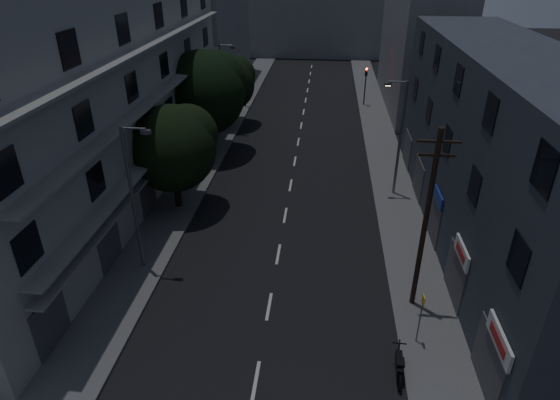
# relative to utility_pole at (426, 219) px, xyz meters

# --- Properties ---
(ground) EXTENTS (160.00, 160.00, 0.00)m
(ground) POSITION_rel_utility_pole_xyz_m (-6.98, 17.67, -4.87)
(ground) COLOR black
(ground) RESTS_ON ground
(sidewalk_left) EXTENTS (3.00, 90.00, 0.15)m
(sidewalk_left) POSITION_rel_utility_pole_xyz_m (-14.48, 17.67, -4.79)
(sidewalk_left) COLOR #565659
(sidewalk_left) RESTS_ON ground
(sidewalk_right) EXTENTS (3.00, 90.00, 0.15)m
(sidewalk_right) POSITION_rel_utility_pole_xyz_m (0.52, 17.67, -4.79)
(sidewalk_right) COLOR #565659
(sidewalk_right) RESTS_ON ground
(lane_markings) EXTENTS (0.15, 60.50, 0.01)m
(lane_markings) POSITION_rel_utility_pole_xyz_m (-6.98, 23.92, -4.86)
(lane_markings) COLOR beige
(lane_markings) RESTS_ON ground
(building_left) EXTENTS (7.00, 36.00, 14.00)m
(building_left) POSITION_rel_utility_pole_xyz_m (-18.96, 10.67, 2.13)
(building_left) COLOR #9F9F9A
(building_left) RESTS_ON ground
(building_right) EXTENTS (6.19, 28.00, 11.00)m
(building_right) POSITION_rel_utility_pole_xyz_m (5.01, 6.66, 0.63)
(building_right) COLOR #2E343F
(building_right) RESTS_ON ground
(building_far_left) EXTENTS (6.00, 20.00, 16.00)m
(building_far_left) POSITION_rel_utility_pole_xyz_m (-18.98, 40.67, 3.13)
(building_far_left) COLOR slate
(building_far_left) RESTS_ON ground
(building_far_right) EXTENTS (6.00, 20.00, 13.00)m
(building_far_right) POSITION_rel_utility_pole_xyz_m (5.02, 34.67, 1.63)
(building_far_right) COLOR slate
(building_far_right) RESTS_ON ground
(building_far_end) EXTENTS (24.00, 8.00, 10.00)m
(building_far_end) POSITION_rel_utility_pole_xyz_m (-6.98, 62.67, 0.13)
(building_far_end) COLOR slate
(building_far_end) RESTS_ON ground
(tree_near) EXTENTS (5.63, 5.63, 6.94)m
(tree_near) POSITION_rel_utility_pole_xyz_m (-14.21, 8.60, -0.37)
(tree_near) COLOR black
(tree_near) RESTS_ON sidewalk_left
(tree_mid) EXTENTS (6.87, 6.87, 8.45)m
(tree_mid) POSITION_rel_utility_pole_xyz_m (-14.57, 18.43, 0.56)
(tree_mid) COLOR black
(tree_mid) RESTS_ON sidewalk_left
(tree_far) EXTENTS (5.37, 5.37, 6.64)m
(tree_far) POSITION_rel_utility_pole_xyz_m (-14.15, 25.81, -0.56)
(tree_far) COLOR black
(tree_far) RESTS_ON sidewalk_left
(traffic_signal_far_right) EXTENTS (0.28, 0.37, 4.10)m
(traffic_signal_far_right) POSITION_rel_utility_pole_xyz_m (-0.40, 33.49, -1.77)
(traffic_signal_far_right) COLOR black
(traffic_signal_far_right) RESTS_ON sidewalk_right
(traffic_signal_far_left) EXTENTS (0.28, 0.37, 4.10)m
(traffic_signal_far_left) POSITION_rel_utility_pole_xyz_m (-13.50, 31.54, -1.77)
(traffic_signal_far_left) COLOR black
(traffic_signal_far_left) RESTS_ON sidewalk_left
(street_lamp_left_near) EXTENTS (1.51, 0.25, 8.00)m
(street_lamp_left_near) POSITION_rel_utility_pole_xyz_m (-14.11, 1.69, -0.27)
(street_lamp_left_near) COLOR slate
(street_lamp_left_near) RESTS_ON sidewalk_left
(street_lamp_right) EXTENTS (1.51, 0.25, 8.00)m
(street_lamp_right) POSITION_rel_utility_pole_xyz_m (0.33, 11.91, -0.27)
(street_lamp_right) COLOR slate
(street_lamp_right) RESTS_ON sidewalk_right
(street_lamp_left_far) EXTENTS (1.51, 0.25, 8.00)m
(street_lamp_left_far) POSITION_rel_utility_pole_xyz_m (-14.14, 23.60, -0.27)
(street_lamp_left_far) COLOR #595D61
(street_lamp_left_far) RESTS_ON sidewalk_left
(utility_pole) EXTENTS (1.80, 0.24, 9.00)m
(utility_pole) POSITION_rel_utility_pole_xyz_m (0.00, 0.00, 0.00)
(utility_pole) COLOR black
(utility_pole) RESTS_ON sidewalk_right
(bus_stop_sign) EXTENTS (0.06, 0.35, 2.52)m
(bus_stop_sign) POSITION_rel_utility_pole_xyz_m (-0.20, -2.63, -2.98)
(bus_stop_sign) COLOR #595B60
(bus_stop_sign) RESTS_ON sidewalk_right
(motorcycle) EXTENTS (0.58, 2.00, 1.28)m
(motorcycle) POSITION_rel_utility_pole_xyz_m (-1.21, -4.48, -4.36)
(motorcycle) COLOR black
(motorcycle) RESTS_ON ground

